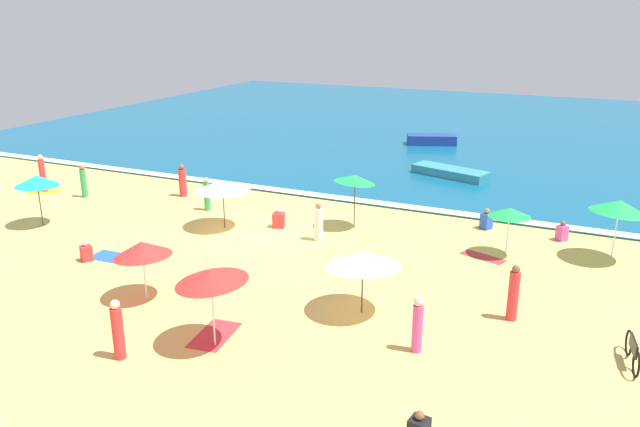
{
  "coord_description": "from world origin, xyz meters",
  "views": [
    {
      "loc": [
        11.97,
        -20.95,
        8.99
      ],
      "look_at": [
        1.64,
        1.7,
        0.8
      ],
      "focal_mm": 35.14,
      "sensor_mm": 36.0,
      "label": 1
    }
  ],
  "objects": [
    {
      "name": "ground_plane",
      "position": [
        0.0,
        0.0,
        0.0
      ],
      "size": [
        60.0,
        60.0,
        0.0
      ],
      "primitive_type": "plane",
      "color": "#EDBC60"
    },
    {
      "name": "beach_umbrella_0",
      "position": [
        -0.84,
        -6.49,
        1.73
      ],
      "size": [
        2.21,
        2.19,
        2.04
      ],
      "color": "silver",
      "rests_on": "ground_plane"
    },
    {
      "name": "beach_towel_0",
      "position": [
        2.53,
        -7.6,
        0.01
      ],
      "size": [
        1.18,
        1.89,
        0.01
      ],
      "color": "red",
      "rests_on": "ground_plane"
    },
    {
      "name": "ocean_water",
      "position": [
        0.0,
        28.0,
        0.05
      ],
      "size": [
        60.0,
        44.0,
        0.1
      ],
      "primitive_type": "cube",
      "color": "#0F567A",
      "rests_on": "ground_plane"
    },
    {
      "name": "beachgoer_7",
      "position": [
        10.17,
        -3.04,
        0.85
      ],
      "size": [
        0.43,
        0.43,
        1.78
      ],
      "color": "red",
      "rests_on": "ground_plane"
    },
    {
      "name": "beach_towel_2",
      "position": [
        -4.42,
        -4.19,
        0.01
      ],
      "size": [
        1.59,
        1.05,
        0.01
      ],
      "color": "blue",
      "rests_on": "ground_plane"
    },
    {
      "name": "beachgoer_4",
      "position": [
        -4.37,
        2.21,
        0.76
      ],
      "size": [
        0.4,
        0.4,
        1.57
      ],
      "color": "green",
      "rests_on": "ground_plane"
    },
    {
      "name": "beachgoer_8",
      "position": [
        8.08,
        -6.03,
        0.82
      ],
      "size": [
        0.41,
        0.41,
        1.65
      ],
      "color": "#D84CA5",
      "rests_on": "ground_plane"
    },
    {
      "name": "beach_umbrella_2",
      "position": [
        9.21,
        2.18,
        1.74
      ],
      "size": [
        1.9,
        1.9,
        1.93
      ],
      "color": "silver",
      "rests_on": "ground_plane"
    },
    {
      "name": "small_boat_0",
      "position": [
        1.39,
        20.65,
        0.43
      ],
      "size": [
        3.52,
        2.33,
        0.66
      ],
      "color": "navy",
      "rests_on": "ocean_water"
    },
    {
      "name": "beachgoer_2",
      "position": [
        7.95,
        4.97,
        0.39
      ],
      "size": [
        0.56,
        0.56,
        0.91
      ],
      "color": "blue",
      "rests_on": "ground_plane"
    },
    {
      "name": "beachgoer_12",
      "position": [
        11.01,
        4.81,
        0.36
      ],
      "size": [
        0.52,
        0.52,
        0.85
      ],
      "color": "#D84CA5",
      "rests_on": "ground_plane"
    },
    {
      "name": "beachgoer_3",
      "position": [
        0.92,
        -9.7,
        0.83
      ],
      "size": [
        0.37,
        0.37,
        1.73
      ],
      "color": "red",
      "rests_on": "ground_plane"
    },
    {
      "name": "beachgoer_10",
      "position": [
        2.01,
        0.73,
        0.74
      ],
      "size": [
        0.45,
        0.45,
        1.59
      ],
      "color": "white",
      "rests_on": "ground_plane"
    },
    {
      "name": "beach_towel_3",
      "position": [
        8.45,
        1.66,
        0.01
      ],
      "size": [
        1.81,
        1.13,
        0.01
      ],
      "color": "red",
      "rests_on": "ground_plane"
    },
    {
      "name": "beach_towel_1",
      "position": [
        -13.8,
        1.26,
        0.01
      ],
      "size": [
        1.64,
        1.48,
        0.01
      ],
      "color": "orange",
      "rests_on": "ground_plane"
    },
    {
      "name": "beach_umbrella_4",
      "position": [
        2.87,
        -8.09,
        2.11
      ],
      "size": [
        2.65,
        2.63,
        2.39
      ],
      "color": "silver",
      "rests_on": "ground_plane"
    },
    {
      "name": "beach_umbrella_5",
      "position": [
        2.78,
        2.73,
        2.18
      ],
      "size": [
        2.47,
        2.47,
        2.45
      ],
      "color": "#4C3823",
      "rests_on": "ground_plane"
    },
    {
      "name": "beach_umbrella_1",
      "position": [
        -9.65,
        -2.59,
        2.01
      ],
      "size": [
        1.97,
        1.98,
        2.27
      ],
      "color": "#4C3823",
      "rests_on": "ground_plane"
    },
    {
      "name": "beachgoer_0",
      "position": [
        -0.21,
        1.46,
        0.36
      ],
      "size": [
        0.59,
        0.59,
        0.87
      ],
      "color": "red",
      "rests_on": "ground_plane"
    },
    {
      "name": "beachgoer_9",
      "position": [
        -6.79,
        3.63,
        0.77
      ],
      "size": [
        0.53,
        0.53,
        1.64
      ],
      "color": "red",
      "rests_on": "ground_plane"
    },
    {
      "name": "beach_umbrella_3",
      "position": [
        12.89,
        3.36,
        2.11
      ],
      "size": [
        2.94,
        2.94,
        2.43
      ],
      "color": "silver",
      "rests_on": "ground_plane"
    },
    {
      "name": "beachgoer_11",
      "position": [
        -4.96,
        -4.84,
        0.35
      ],
      "size": [
        0.52,
        0.52,
        0.82
      ],
      "color": "red",
      "rests_on": "ground_plane"
    },
    {
      "name": "beach_umbrella_6",
      "position": [
        -2.3,
        0.44,
        1.88
      ],
      "size": [
        2.91,
        2.9,
        2.11
      ],
      "color": "#4C3823",
      "rests_on": "ground_plane"
    },
    {
      "name": "beach_umbrella_8",
      "position": [
        5.89,
        -4.49,
        1.78
      ],
      "size": [
        3.25,
        3.24,
        2.08
      ],
      "color": "#4C3823",
      "rests_on": "ground_plane"
    },
    {
      "name": "small_boat_1",
      "position": [
        4.57,
        12.7,
        0.33
      ],
      "size": [
        4.46,
        2.52,
        0.46
      ],
      "color": "teal",
      "rests_on": "ocean_water"
    },
    {
      "name": "parked_bicycle",
      "position": [
        13.45,
        -4.31,
        0.38
      ],
      "size": [
        0.33,
        1.81,
        0.76
      ],
      "color": "black",
      "rests_on": "ground_plane"
    },
    {
      "name": "beachgoer_1",
      "position": [
        -11.15,
        1.44,
        0.82
      ],
      "size": [
        0.42,
        0.42,
        1.67
      ],
      "color": "green",
      "rests_on": "ground_plane"
    },
    {
      "name": "wave_breaker_foam",
      "position": [
        0.0,
        6.3,
        0.1
      ],
      "size": [
        57.0,
        0.7,
        0.01
      ],
      "primitive_type": "cube",
      "color": "white",
      "rests_on": "ocean_water"
    },
    {
      "name": "beachgoer_5",
      "position": [
        -13.87,
        1.4,
        0.94
      ],
      "size": [
        0.38,
        0.38,
        1.92
      ],
      "color": "red",
      "rests_on": "ground_plane"
    }
  ]
}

